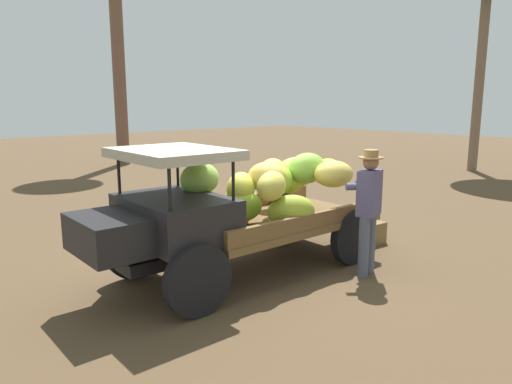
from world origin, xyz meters
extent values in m
plane|color=brown|center=(0.00, 0.00, 0.00)|extent=(60.00, 60.00, 0.00)
cube|color=black|center=(0.09, 0.10, 0.48)|extent=(4.01, 0.49, 0.16)
cylinder|color=black|center=(1.55, 0.88, 0.43)|extent=(0.87, 0.15, 0.87)
cylinder|color=black|center=(1.54, -0.72, 0.43)|extent=(0.87, 0.15, 0.87)
cylinder|color=black|center=(-1.25, 0.91, 0.43)|extent=(0.87, 0.15, 0.87)
cylinder|color=black|center=(-1.26, -0.69, 0.43)|extent=(0.87, 0.15, 0.87)
cube|color=brown|center=(-0.36, 0.10, 0.66)|extent=(3.02, 1.76, 0.10)
cube|color=brown|center=(-0.35, 0.90, 0.82)|extent=(3.00, 0.12, 0.22)
cube|color=brown|center=(-0.36, -0.70, 0.82)|extent=(3.00, 0.12, 0.22)
cube|color=black|center=(1.34, 0.08, 0.99)|extent=(1.12, 1.53, 0.55)
cube|color=black|center=(2.24, 0.07, 0.93)|extent=(0.71, 1.07, 0.44)
cylinder|color=black|center=(1.79, 0.72, 1.54)|extent=(0.04, 0.04, 0.55)
cylinder|color=black|center=(1.78, -0.57, 1.54)|extent=(0.04, 0.04, 0.55)
cylinder|color=black|center=(0.91, 0.73, 1.54)|extent=(0.04, 0.04, 0.55)
cylinder|color=black|center=(0.90, -0.56, 1.54)|extent=(0.04, 0.04, 0.55)
cube|color=#B0AC98|center=(1.34, 0.08, 1.81)|extent=(1.24, 1.53, 0.12)
ellipsoid|color=yellow|center=(-1.27, 0.35, 1.36)|extent=(0.63, 0.64, 0.55)
ellipsoid|color=#BAC935|center=(-0.88, -0.09, 1.22)|extent=(0.77, 0.77, 0.51)
ellipsoid|color=#84B143|center=(0.81, -0.14, 1.41)|extent=(0.68, 0.67, 0.56)
ellipsoid|color=gold|center=(-0.17, 0.14, 1.37)|extent=(0.78, 0.78, 0.54)
ellipsoid|color=gold|center=(-1.13, 0.59, 1.37)|extent=(0.78, 0.74, 0.48)
ellipsoid|color=#8EBF2B|center=(-0.49, 0.06, 1.27)|extent=(0.81, 0.81, 0.59)
ellipsoid|color=yellow|center=(0.16, -0.16, 0.99)|extent=(0.68, 0.64, 0.56)
ellipsoid|color=gold|center=(-0.81, -0.41, 1.33)|extent=(0.52, 0.53, 0.43)
ellipsoid|color=gold|center=(0.16, 0.61, 1.33)|extent=(0.73, 0.62, 0.41)
ellipsoid|color=gold|center=(0.20, 0.00, 1.21)|extent=(0.69, 0.69, 0.53)
ellipsoid|color=#83AD2E|center=(0.26, 0.12, 0.98)|extent=(0.68, 0.56, 0.50)
ellipsoid|color=#97AE30|center=(-0.13, 0.69, 0.96)|extent=(0.88, 0.85, 0.62)
ellipsoid|color=gold|center=(-0.21, -0.45, 0.92)|extent=(0.69, 0.70, 0.50)
ellipsoid|color=#CCB950|center=(-0.94, -0.01, 1.34)|extent=(0.80, 0.77, 0.56)
ellipsoid|color=#82BB3E|center=(-0.95, 0.21, 1.43)|extent=(0.72, 0.60, 0.53)
cylinder|color=#4E5468|center=(-0.90, 1.37, 0.44)|extent=(0.15, 0.15, 0.88)
cylinder|color=#4E5468|center=(-1.15, 1.30, 0.44)|extent=(0.15, 0.15, 0.88)
cube|color=#524D76|center=(-1.03, 1.33, 1.20)|extent=(0.45, 0.34, 0.63)
cylinder|color=#524D76|center=(-0.90, 1.26, 1.29)|extent=(0.38, 0.31, 0.10)
cylinder|color=#524D76|center=(-1.10, 1.21, 1.29)|extent=(0.24, 0.41, 0.10)
sphere|color=#8F6044|center=(-1.03, 1.33, 1.62)|extent=(0.22, 0.22, 0.22)
cylinder|color=#9A7546|center=(-1.03, 1.33, 1.69)|extent=(0.34, 0.34, 0.02)
cylinder|color=#9A7546|center=(-1.03, 1.33, 1.75)|extent=(0.20, 0.20, 0.10)
cube|color=brown|center=(-2.37, 0.32, 0.19)|extent=(0.51, 0.63, 0.37)
cylinder|color=#765E4D|center=(-12.52, -2.46, 3.28)|extent=(0.32, 0.32, 6.57)
cylinder|color=brown|center=(-3.85, -12.30, 4.45)|extent=(0.48, 0.48, 8.90)
camera|label=1|loc=(4.42, 5.19, 2.46)|focal=33.29mm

